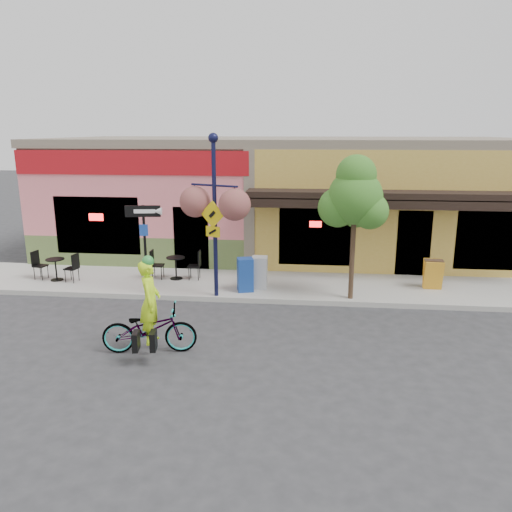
{
  "coord_description": "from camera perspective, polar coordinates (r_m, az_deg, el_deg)",
  "views": [
    {
      "loc": [
        0.92,
        -12.89,
        4.82
      ],
      "look_at": [
        -0.47,
        0.5,
        1.4
      ],
      "focal_mm": 35.0,
      "sensor_mm": 36.0,
      "label": 1
    }
  ],
  "objects": [
    {
      "name": "ground",
      "position": [
        13.8,
        1.75,
        -6.21
      ],
      "size": [
        90.0,
        90.0,
        0.0
      ],
      "primitive_type": "plane",
      "color": "#2D2D30",
      "rests_on": "ground"
    },
    {
      "name": "sidewalk",
      "position": [
        15.66,
        2.29,
        -3.4
      ],
      "size": [
        24.0,
        3.0,
        0.15
      ],
      "primitive_type": "cube",
      "color": "#9E9B93",
      "rests_on": "ground"
    },
    {
      "name": "curb",
      "position": [
        14.29,
        1.91,
        -5.16
      ],
      "size": [
        24.0,
        0.12,
        0.15
      ],
      "primitive_type": "cube",
      "color": "#A8A59E",
      "rests_on": "ground"
    },
    {
      "name": "building",
      "position": [
        20.57,
        3.35,
        7.06
      ],
      "size": [
        18.2,
        8.2,
        4.5
      ],
      "primitive_type": null,
      "color": "#E8727B",
      "rests_on": "ground"
    },
    {
      "name": "bicycle",
      "position": [
        11.38,
        -12.09,
        -8.16
      ],
      "size": [
        2.17,
        1.05,
        1.09
      ],
      "primitive_type": "imported",
      "rotation": [
        0.0,
        0.0,
        1.73
      ],
      "color": "maroon",
      "rests_on": "ground"
    },
    {
      "name": "cyclist_rider",
      "position": [
        11.22,
        -11.94,
        -6.35
      ],
      "size": [
        0.55,
        0.74,
        1.86
      ],
      "primitive_type": "imported",
      "rotation": [
        0.0,
        0.0,
        1.73
      ],
      "color": "#C8FF1A",
      "rests_on": "ground"
    },
    {
      "name": "lamp_post",
      "position": [
        13.98,
        -4.73,
        4.45
      ],
      "size": [
        1.58,
        1.06,
        4.6
      ],
      "primitive_type": null,
      "rotation": [
        0.0,
        0.0,
        -0.36
      ],
      "color": "#111336",
      "rests_on": "sidewalk"
    },
    {
      "name": "one_way_sign",
      "position": [
        14.7,
        -12.54,
        0.67
      ],
      "size": [
        1.02,
        0.35,
        2.61
      ],
      "primitive_type": null,
      "rotation": [
        0.0,
        0.0,
        0.14
      ],
      "color": "black",
      "rests_on": "sidewalk"
    },
    {
      "name": "cafe_set_left",
      "position": [
        17.05,
        -21.92,
        -1.1
      ],
      "size": [
        1.64,
        1.02,
        0.92
      ],
      "primitive_type": null,
      "rotation": [
        0.0,
        0.0,
        -0.17
      ],
      "color": "black",
      "rests_on": "sidewalk"
    },
    {
      "name": "cafe_set_right",
      "position": [
        16.16,
        -9.15,
        -0.99
      ],
      "size": [
        1.61,
        0.86,
        0.95
      ],
      "primitive_type": null,
      "rotation": [
        0.0,
        0.0,
        0.05
      ],
      "color": "black",
      "rests_on": "sidewalk"
    },
    {
      "name": "newspaper_box_blue",
      "position": [
        14.77,
        -1.23,
        -2.15
      ],
      "size": [
        0.54,
        0.51,
        1.0
      ],
      "primitive_type": null,
      "rotation": [
        0.0,
        0.0,
        0.27
      ],
      "color": "navy",
      "rests_on": "sidewalk"
    },
    {
      "name": "newspaper_box_grey",
      "position": [
        15.06,
        0.41,
        -1.88
      ],
      "size": [
        0.46,
        0.42,
        0.97
      ],
      "primitive_type": null,
      "rotation": [
        0.0,
        0.0,
        0.01
      ],
      "color": "#A9A9A9",
      "rests_on": "sidewalk"
    },
    {
      "name": "street_tree",
      "position": [
        14.01,
        11.1,
        3.18
      ],
      "size": [
        1.64,
        1.64,
        4.09
      ],
      "primitive_type": null,
      "rotation": [
        0.0,
        0.0,
        0.03
      ],
      "color": "#3D7A26",
      "rests_on": "sidewalk"
    },
    {
      "name": "sandwich_board",
      "position": [
        15.75,
        19.66,
        -2.14
      ],
      "size": [
        0.57,
        0.44,
        0.9
      ],
      "primitive_type": null,
      "rotation": [
        0.0,
        0.0,
        -0.08
      ],
      "color": "gold",
      "rests_on": "sidewalk"
    }
  ]
}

